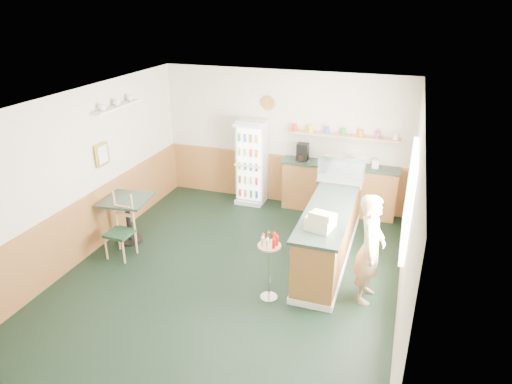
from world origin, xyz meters
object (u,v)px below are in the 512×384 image
at_px(cash_register, 321,222).
at_px(condiment_stand, 269,258).
at_px(cafe_table, 127,211).
at_px(shopkeeper, 370,249).
at_px(display_case, 341,171).
at_px(cafe_chair, 122,224).
at_px(drinks_fridge, 252,162).

distance_m(cash_register, condiment_stand, 0.87).
bearing_deg(cafe_table, shopkeeper, -4.69).
bearing_deg(display_case, condiment_stand, -105.31).
bearing_deg(cafe_chair, shopkeeper, 3.16).
bearing_deg(cash_register, display_case, 101.69).
bearing_deg(condiment_stand, drinks_fridge, 113.37).
distance_m(shopkeeper, condiment_stand, 1.39).
bearing_deg(drinks_fridge, display_case, -24.09).
relative_size(shopkeeper, cafe_chair, 1.50).
height_order(display_case, shopkeeper, shopkeeper).
bearing_deg(drinks_fridge, cafe_table, -122.51).
height_order(drinks_fridge, display_case, drinks_fridge).
bearing_deg(cafe_chair, display_case, 31.62).
xyz_separation_m(cash_register, cafe_chair, (-3.25, -0.05, -0.55)).
relative_size(condiment_stand, cafe_table, 1.20).
bearing_deg(shopkeeper, cafe_chair, 94.07).
xyz_separation_m(cash_register, condiment_stand, (-0.61, -0.44, -0.44)).
relative_size(drinks_fridge, cafe_table, 2.06).
xyz_separation_m(shopkeeper, condiment_stand, (-1.31, -0.45, -0.14)).
distance_m(condiment_stand, cafe_chair, 2.68).
bearing_deg(cafe_table, condiment_stand, -15.68).
height_order(condiment_stand, cafe_table, condiment_stand).
bearing_deg(drinks_fridge, cash_register, -53.76).
distance_m(cash_register, cafe_table, 3.46).
bearing_deg(display_case, shopkeeper, -68.38).
bearing_deg(cafe_table, cash_register, -5.82).
xyz_separation_m(cash_register, shopkeeper, (0.70, 0.01, -0.31)).
xyz_separation_m(display_case, cash_register, (0.00, -1.78, -0.12)).
bearing_deg(condiment_stand, cafe_chair, 171.62).
distance_m(drinks_fridge, condiment_stand, 3.36).
relative_size(drinks_fridge, shopkeeper, 1.08).
height_order(display_case, cafe_chair, display_case).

